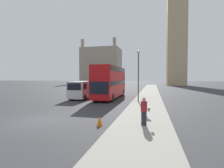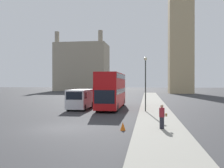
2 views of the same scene
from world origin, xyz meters
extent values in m
plane|color=#333335|center=(0.00, 0.00, 0.00)|extent=(300.00, 300.00, 0.00)
cube|color=gray|center=(6.70, 0.00, 0.07)|extent=(3.40, 120.00, 0.15)
cube|color=tan|center=(15.74, 59.97, 26.29)|extent=(6.88, 6.88, 52.58)
cube|color=#9E937F|center=(-20.07, 81.69, 9.37)|extent=(20.02, 14.21, 18.74)
cylinder|color=#9E937F|center=(-28.58, 75.65, 20.80)|extent=(1.71, 1.71, 4.12)
cylinder|color=#9E937F|center=(-11.56, 75.65, 20.80)|extent=(1.71, 1.71, 4.12)
cube|color=#B71114|center=(1.57, 13.55, 1.44)|extent=(2.40, 10.50, 2.31)
cube|color=#B71114|center=(1.57, 13.55, 3.45)|extent=(2.40, 10.29, 1.70)
cube|color=black|center=(1.57, 13.55, 2.17)|extent=(2.44, 10.08, 0.55)
cube|color=black|center=(1.57, 13.55, 3.92)|extent=(2.44, 9.87, 0.55)
cube|color=black|center=(1.57, 8.29, 1.72)|extent=(2.12, 0.03, 1.39)
cylinder|color=black|center=(0.70, 9.88, 0.52)|extent=(0.67, 1.04, 1.04)
cylinder|color=black|center=(2.43, 9.88, 0.52)|extent=(0.67, 1.04, 1.04)
cylinder|color=black|center=(0.70, 17.23, 0.52)|extent=(0.67, 1.04, 1.04)
cylinder|color=black|center=(2.43, 17.23, 0.52)|extent=(0.67, 1.04, 1.04)
cube|color=silver|center=(-1.99, 12.15, 1.28)|extent=(2.12, 5.16, 2.13)
cube|color=black|center=(-1.99, 9.55, 1.75)|extent=(1.80, 0.02, 0.85)
cube|color=black|center=(-1.99, 10.47, 1.75)|extent=(2.15, 0.93, 0.68)
cylinder|color=black|center=(-2.78, 10.39, 0.39)|extent=(0.53, 0.77, 0.77)
cylinder|color=black|center=(-1.19, 10.39, 0.39)|extent=(0.53, 0.77, 0.77)
cylinder|color=black|center=(-2.78, 13.90, 0.39)|extent=(0.53, 0.77, 0.77)
cylinder|color=black|center=(-1.19, 13.90, 0.39)|extent=(0.53, 0.77, 0.77)
cylinder|color=#23232D|center=(6.81, 0.00, 0.53)|extent=(0.30, 0.30, 0.76)
cylinder|color=maroon|center=(6.81, 0.00, 1.21)|extent=(0.35, 0.35, 0.60)
sphere|color=tan|center=(6.81, 0.00, 1.62)|extent=(0.21, 0.21, 0.21)
cube|color=olive|center=(7.08, 0.00, 1.06)|extent=(0.12, 0.24, 0.20)
cylinder|color=#2D332D|center=(5.69, 9.95, 2.83)|extent=(0.12, 0.12, 5.36)
sphere|color=beige|center=(5.69, 9.95, 5.69)|extent=(0.36, 0.36, 0.36)
cone|color=orange|center=(4.26, -0.16, 0.28)|extent=(0.36, 0.36, 0.55)
camera|label=1|loc=(7.29, -9.86, 2.80)|focal=28.00mm
camera|label=2|loc=(5.85, -16.57, 3.15)|focal=40.00mm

